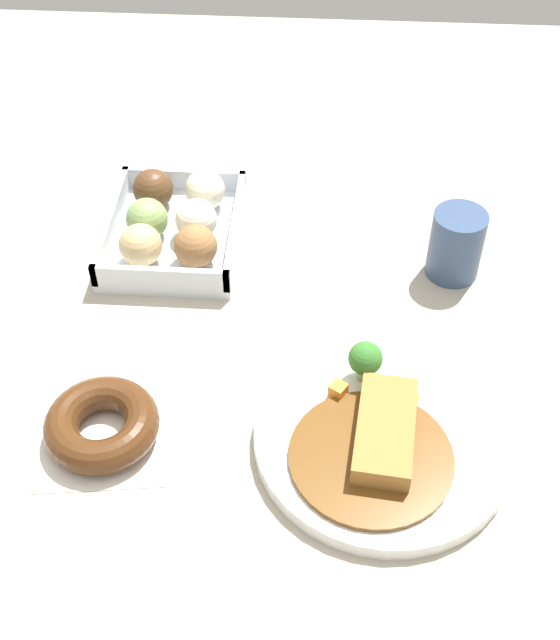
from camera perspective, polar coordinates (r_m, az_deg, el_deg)
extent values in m
plane|color=#B2A893|center=(0.96, -0.48, -0.69)|extent=(1.60, 1.60, 0.00)
cylinder|color=white|center=(0.85, 7.12, -8.13)|extent=(0.26, 0.26, 0.02)
cylinder|color=brown|center=(0.82, 6.32, -9.44)|extent=(0.16, 0.16, 0.01)
cube|color=#A87538|center=(0.82, 7.31, -7.56)|extent=(0.13, 0.07, 0.02)
cylinder|color=white|center=(0.87, 8.69, -5.64)|extent=(0.06, 0.06, 0.00)
ellipsoid|color=yellow|center=(0.86, 8.76, -5.22)|extent=(0.03, 0.03, 0.01)
cylinder|color=#8CB766|center=(0.88, 5.84, -3.61)|extent=(0.01, 0.01, 0.02)
sphere|color=#387A2D|center=(0.86, 5.94, -2.66)|extent=(0.04, 0.04, 0.04)
cube|color=orange|center=(0.86, 4.04, -4.88)|extent=(0.02, 0.02, 0.02)
cube|color=silver|center=(1.08, -7.32, 5.65)|extent=(0.21, 0.17, 0.01)
cube|color=silver|center=(1.14, -6.64, 9.67)|extent=(0.01, 0.17, 0.03)
cube|color=silver|center=(0.99, -8.32, 2.88)|extent=(0.01, 0.17, 0.03)
cube|color=silver|center=(1.08, -11.61, 6.61)|extent=(0.21, 0.01, 0.03)
cube|color=silver|center=(1.05, -3.12, 6.39)|extent=(0.21, 0.01, 0.03)
sphere|color=brown|center=(1.11, -8.80, 8.97)|extent=(0.05, 0.05, 0.05)
sphere|color=#84A860|center=(1.06, -9.21, 6.94)|extent=(0.05, 0.05, 0.05)
sphere|color=#DBB77A|center=(1.02, -9.65, 5.14)|extent=(0.05, 0.05, 0.05)
sphere|color=#EFE5C6|center=(1.10, -5.23, 8.96)|extent=(0.05, 0.05, 0.05)
sphere|color=silver|center=(1.05, -5.83, 6.92)|extent=(0.05, 0.05, 0.05)
sphere|color=#9E6B3D|center=(1.01, -5.88, 5.12)|extent=(0.05, 0.05, 0.05)
cube|color=white|center=(0.88, -12.07, -7.83)|extent=(0.15, 0.15, 0.00)
torus|color=#4C2B14|center=(0.86, -12.25, -7.08)|extent=(0.12, 0.12, 0.04)
cylinder|color=#33476B|center=(1.02, 12.10, 5.15)|extent=(0.07, 0.07, 0.09)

